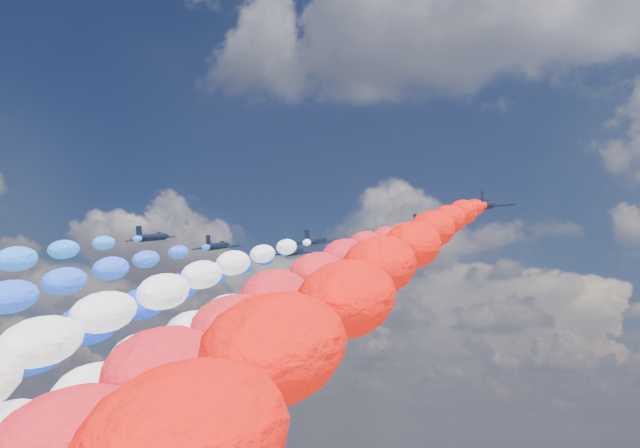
% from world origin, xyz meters
% --- Properties ---
extents(jet_0, '(8.35, 11.17, 5.02)m').
position_xyz_m(jet_0, '(-25.75, -3.77, 104.92)').
color(jet_0, black).
extents(jet_1, '(8.27, 11.11, 5.02)m').
position_xyz_m(jet_1, '(-18.52, 5.25, 104.92)').
color(jet_1, black).
extents(jet_2, '(8.08, 10.98, 5.02)m').
position_xyz_m(jet_2, '(-8.04, 13.73, 104.92)').
color(jet_2, black).
extents(trail_2, '(6.67, 123.87, 51.56)m').
position_xyz_m(trail_2, '(-8.04, -49.21, 81.31)').
color(trail_2, '#143CF7').
extents(jet_3, '(8.43, 11.23, 5.02)m').
position_xyz_m(jet_3, '(-1.77, 7.06, 104.92)').
color(jet_3, black).
extents(trail_3, '(6.67, 123.87, 51.56)m').
position_xyz_m(trail_3, '(-1.77, -55.89, 81.31)').
color(trail_3, white).
extents(jet_4, '(8.01, 10.93, 5.02)m').
position_xyz_m(jet_4, '(-0.78, 21.59, 104.92)').
color(jet_4, black).
extents(trail_4, '(6.67, 123.87, 51.56)m').
position_xyz_m(trail_4, '(-0.78, -41.35, 81.31)').
color(trail_4, silver).
extents(jet_5, '(7.92, 10.86, 5.02)m').
position_xyz_m(jet_5, '(10.46, 12.49, 104.92)').
color(jet_5, black).
extents(trail_5, '(6.67, 123.87, 51.56)m').
position_xyz_m(trail_5, '(10.46, -50.46, 81.31)').
color(trail_5, red).
extents(jet_6, '(8.21, 11.07, 5.02)m').
position_xyz_m(jet_6, '(16.58, 2.82, 104.92)').
color(jet_6, black).
extents(trail_6, '(6.67, 123.87, 51.56)m').
position_xyz_m(trail_6, '(16.58, -60.12, 81.31)').
color(trail_6, red).
extents(jet_7, '(8.04, 10.95, 5.02)m').
position_xyz_m(jet_7, '(27.56, -5.94, 104.92)').
color(jet_7, black).
extents(trail_7, '(6.67, 123.87, 51.56)m').
position_xyz_m(trail_7, '(27.56, -68.88, 81.31)').
color(trail_7, '#F50F09').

